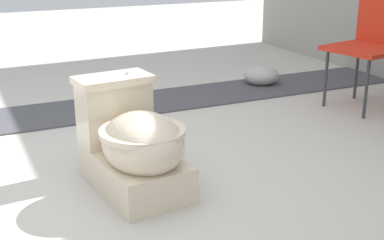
% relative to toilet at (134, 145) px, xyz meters
% --- Properties ---
extents(ground_plane, '(14.00, 14.00, 0.00)m').
position_rel_toilet_xyz_m(ground_plane, '(-0.05, -0.19, -0.22)').
color(ground_plane, beige).
extents(gravel_strip, '(0.56, 8.00, 0.01)m').
position_rel_toilet_xyz_m(gravel_strip, '(-1.30, 0.31, -0.21)').
color(gravel_strip, '#4C4C51').
rests_on(gravel_strip, ground).
extents(toilet, '(0.67, 0.44, 0.52)m').
position_rel_toilet_xyz_m(toilet, '(0.00, 0.00, 0.00)').
color(toilet, beige).
rests_on(toilet, ground).
extents(folding_chair_left, '(0.52, 0.52, 0.83)m').
position_rel_toilet_xyz_m(folding_chair_left, '(-0.59, 1.96, 0.29)').
color(folding_chair_left, red).
rests_on(folding_chair_left, ground).
extents(boulder_near, '(0.35, 0.35, 0.16)m').
position_rel_toilet_xyz_m(boulder_near, '(-1.40, 1.56, -0.14)').
color(boulder_near, '#B7B2AD').
rests_on(boulder_near, ground).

